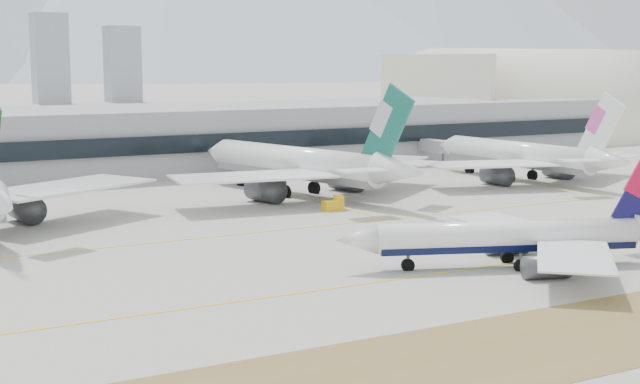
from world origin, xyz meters
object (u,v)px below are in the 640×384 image
terminal (99,141)px  hangar (540,139)px  widebody_cathay (303,165)px  taxiing_airliner (520,237)px  widebody_china_air (525,157)px

terminal → hangar: 156.05m
widebody_cathay → hangar: (129.41, 75.14, -5.83)m
taxiing_airliner → hangar: size_ratio=0.50×
widebody_cathay → terminal: bearing=10.1°
widebody_cathay → terminal: 60.48m
widebody_cathay → hangar: size_ratio=0.67×
widebody_cathay → widebody_china_air: widebody_cathay is taller
terminal → widebody_china_air: bearing=-37.4°
widebody_cathay → taxiing_airliner: bearing=162.3°
hangar → widebody_china_air: bearing=-134.2°
taxiing_airliner → widebody_china_air: size_ratio=0.80×
widebody_cathay → terminal: (-25.15, 54.98, 1.53)m
hangar → taxiing_airliner: bearing=-133.2°
widebody_china_air → terminal: bearing=47.6°
taxiing_airliner → widebody_cathay: (3.77, 66.67, 2.18)m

